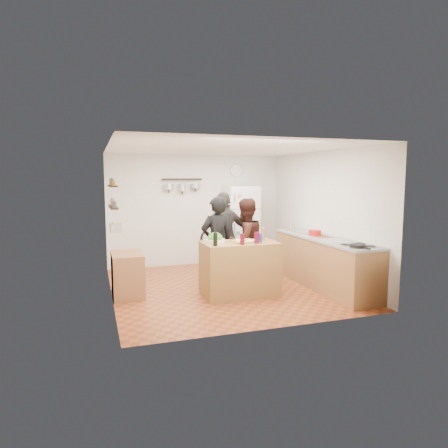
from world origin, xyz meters
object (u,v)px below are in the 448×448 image
object	(u,v)px
salt_canister	(259,238)
person_center	(245,243)
skillet	(358,246)
person_back	(225,236)
fridge	(241,225)
salad_bowl	(215,241)
side_table	(127,274)
counter_run	(324,263)
person_left	(217,242)
pepper_mill	(263,235)
wall_clock	(236,171)
prep_island	(240,269)
wine_bottle	(215,239)
red_bowl	(315,233)

from	to	relation	value
salt_canister	person_center	world-z (taller)	person_center
person_center	skillet	xyz separation A→B (m)	(1.24, -1.58, 0.13)
person_back	fridge	distance (m)	1.42
salad_bowl	side_table	bearing A→B (deg)	159.92
counter_run	side_table	size ratio (longest dim) A/B	3.29
person_left	person_back	world-z (taller)	person_back
person_center	side_table	xyz separation A→B (m)	(-2.10, 0.07, -0.44)
pepper_mill	salt_canister	world-z (taller)	pepper_mill
salad_bowl	skillet	size ratio (longest dim) A/B	1.33
salad_bowl	fridge	bearing A→B (deg)	59.82
counter_run	skillet	bearing A→B (deg)	-95.33
person_center	wall_clock	world-z (taller)	wall_clock
salad_bowl	pepper_mill	distance (m)	0.87
person_center	counter_run	xyz separation A→B (m)	(1.34, -0.51, -0.36)
salad_bowl	person_back	distance (m)	1.17
person_back	fridge	world-z (taller)	fridge
person_center	person_back	xyz separation A→B (m)	(-0.19, 0.61, 0.05)
prep_island	side_table	xyz separation A→B (m)	(-1.81, 0.56, -0.09)
wine_bottle	wall_clock	distance (m)	3.35
prep_island	person_left	xyz separation A→B (m)	(-0.23, 0.58, 0.37)
salad_bowl	fridge	world-z (taller)	fridge
skillet	red_bowl	xyz separation A→B (m)	(0.05, 1.33, 0.03)
fridge	wall_clock	distance (m)	1.29
person_center	person_left	bearing A→B (deg)	-28.39
pepper_mill	counter_run	bearing A→B (deg)	-3.45
salad_bowl	person_back	bearing A→B (deg)	63.66
skillet	red_bowl	bearing A→B (deg)	87.85
salad_bowl	pepper_mill	size ratio (longest dim) A/B	1.82
person_left	fridge	world-z (taller)	fridge
wine_bottle	counter_run	distance (m)	2.21
wine_bottle	skillet	world-z (taller)	wine_bottle
person_back	wall_clock	size ratio (longest dim) A/B	5.71
salad_bowl	fridge	xyz separation A→B (m)	(1.30, 2.23, -0.04)
wine_bottle	fridge	xyz separation A→B (m)	(1.38, 2.50, -0.11)
salad_bowl	wall_clock	bearing A→B (deg)	63.13
salad_bowl	counter_run	xyz separation A→B (m)	(2.05, -0.07, -0.49)
prep_island	person_center	xyz separation A→B (m)	(0.28, 0.49, 0.35)
counter_run	side_table	bearing A→B (deg)	170.42
person_left	person_back	distance (m)	0.61
salad_bowl	person_back	size ratio (longest dim) A/B	0.19
salad_bowl	person_center	distance (m)	0.84
person_left	skillet	xyz separation A→B (m)	(1.76, -1.67, 0.11)
prep_island	wall_clock	xyz separation A→B (m)	(0.88, 2.61, 1.69)
pepper_mill	prep_island	bearing A→B (deg)	-173.66
salt_canister	fridge	xyz separation A→B (m)	(0.58, 2.40, -0.08)
salt_canister	wall_clock	size ratio (longest dim) A/B	0.48
prep_island	wall_clock	distance (m)	3.23
prep_island	person_left	size ratio (longest dim) A/B	0.75
salad_bowl	pepper_mill	xyz separation A→B (m)	(0.87, 0.00, 0.06)
pepper_mill	person_left	distance (m)	0.88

